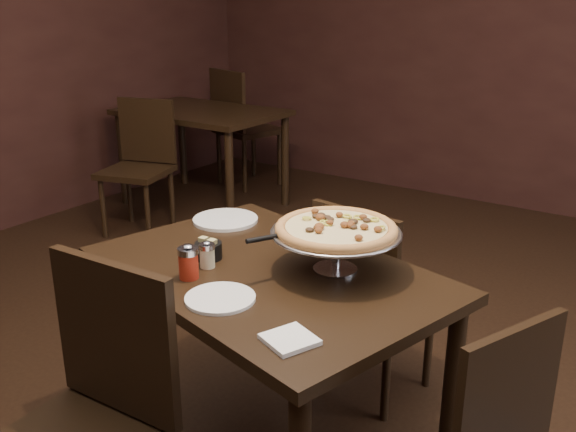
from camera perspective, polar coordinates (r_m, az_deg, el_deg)
The scene contains 15 objects.
room at distance 1.88m, azimuth -0.39°, elevation 12.97°, with size 6.04×7.04×2.84m.
dining_table at distance 2.18m, azimuth -1.84°, elevation -7.04°, with size 1.34×1.06×0.74m.
background_table at distance 5.05m, azimuth -7.68°, elevation 8.23°, with size 1.21×0.81×0.76m.
pizza_stand at distance 2.08m, azimuth 4.30°, elevation -1.19°, with size 0.43×0.43×0.18m.
parmesan_shaker at distance 2.15m, azimuth -7.20°, elevation -3.45°, with size 0.05×0.05×0.09m.
pepper_flake_shaker at distance 2.08m, azimuth -8.84°, elevation -4.08°, with size 0.07×0.07×0.12m.
packet_caddy at distance 2.23m, azimuth -7.09°, elevation -3.00°, with size 0.09×0.09×0.07m.
napkin_stack at distance 1.72m, azimuth 0.15°, elevation -10.92°, with size 0.12×0.12×0.01m, color white.
plate_left at distance 2.59m, azimuth -5.59°, elevation -0.33°, with size 0.26×0.26×0.01m, color white.
plate_near at distance 1.94m, azimuth -6.05°, elevation -7.27°, with size 0.21×0.21×0.01m, color white.
serving_spatula at distance 2.01m, azimuth -2.34°, elevation -2.10°, with size 0.13×0.13×0.02m.
chair_far at distance 2.61m, azimuth 7.21°, elevation -6.93°, with size 0.45×0.45×0.85m.
chair_near at distance 1.91m, azimuth -17.39°, elevation -16.93°, with size 0.45×0.45×0.93m.
bg_chair_far at distance 5.56m, azimuth -4.20°, elevation 8.21°, with size 0.58×0.58×1.01m.
bg_chair_near at distance 4.61m, azimuth -12.99°, elevation 4.81°, with size 0.53×0.53×0.92m.
Camera 1 is at (1.12, -1.51, 1.61)m, focal length 40.00 mm.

